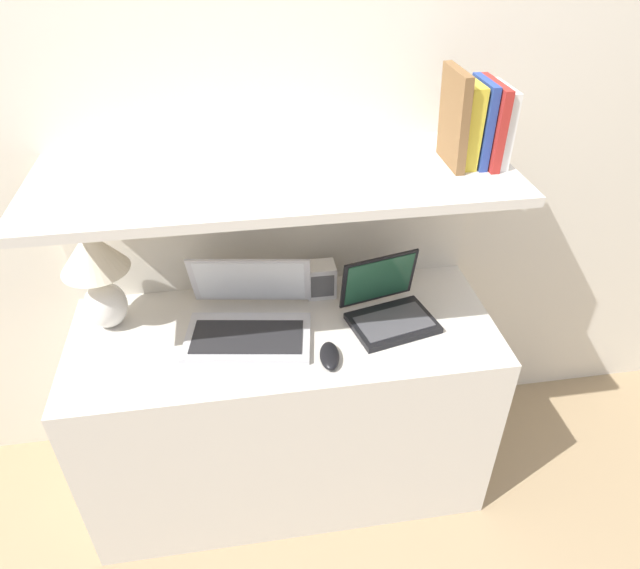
# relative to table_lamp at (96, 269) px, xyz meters

# --- Properties ---
(ground_plane) EXTENTS (12.00, 12.00, 0.00)m
(ground_plane) POSITION_rel_table_lamp_xyz_m (0.54, -0.38, -0.92)
(ground_plane) COLOR #9E8460
(wall_back) EXTENTS (6.00, 0.05, 2.40)m
(wall_back) POSITION_rel_table_lamp_xyz_m (0.54, 0.21, 0.28)
(wall_back) COLOR silver
(wall_back) RESTS_ON ground_plane
(desk) EXTENTS (1.33, 0.53, 0.72)m
(desk) POSITION_rel_table_lamp_xyz_m (0.54, -0.12, -0.57)
(desk) COLOR silver
(desk) RESTS_ON ground_plane
(back_riser) EXTENTS (1.33, 0.04, 1.18)m
(back_riser) POSITION_rel_table_lamp_xyz_m (0.54, 0.17, -0.33)
(back_riser) COLOR silver
(back_riser) RESTS_ON ground_plane
(shelf) EXTENTS (1.33, 0.48, 0.03)m
(shelf) POSITION_rel_table_lamp_xyz_m (0.54, -0.05, 0.27)
(shelf) COLOR silver
(shelf) RESTS_ON back_riser
(table_lamp) EXTENTS (0.20, 0.20, 0.34)m
(table_lamp) POSITION_rel_table_lamp_xyz_m (0.00, 0.00, 0.00)
(table_lamp) COLOR white
(table_lamp) RESTS_ON desk
(laptop_large) EXTENTS (0.42, 0.35, 0.22)m
(laptop_large) POSITION_rel_table_lamp_xyz_m (0.43, -0.10, -0.16)
(laptop_large) COLOR silver
(laptop_large) RESTS_ON desk
(laptop_small) EXTENTS (0.30, 0.27, 0.20)m
(laptop_small) POSITION_rel_table_lamp_xyz_m (0.87, -0.11, -0.16)
(laptop_small) COLOR black
(laptop_small) RESTS_ON desk
(computer_mouse) EXTENTS (0.07, 0.12, 0.03)m
(computer_mouse) POSITION_rel_table_lamp_xyz_m (0.66, -0.27, -0.19)
(computer_mouse) COLOR black
(computer_mouse) RESTS_ON desk
(router_box) EXTENTS (0.10, 0.08, 0.12)m
(router_box) POSITION_rel_table_lamp_xyz_m (0.68, 0.06, -0.15)
(router_box) COLOR white
(router_box) RESTS_ON desk
(book_white) EXTENTS (0.02, 0.16, 0.21)m
(book_white) POSITION_rel_table_lamp_xyz_m (1.16, -0.05, 0.39)
(book_white) COLOR silver
(book_white) RESTS_ON shelf
(book_red) EXTENTS (0.02, 0.18, 0.22)m
(book_red) POSITION_rel_table_lamp_xyz_m (1.13, -0.05, 0.40)
(book_red) COLOR #A82823
(book_red) RESTS_ON shelf
(book_blue) EXTENTS (0.02, 0.15, 0.23)m
(book_blue) POSITION_rel_table_lamp_xyz_m (1.10, -0.05, 0.40)
(book_blue) COLOR #284293
(book_blue) RESTS_ON shelf
(book_yellow) EXTENTS (0.04, 0.13, 0.22)m
(book_yellow) POSITION_rel_table_lamp_xyz_m (1.07, -0.05, 0.40)
(book_yellow) COLOR gold
(book_yellow) RESTS_ON shelf
(book_brown) EXTENTS (0.04, 0.17, 0.26)m
(book_brown) POSITION_rel_table_lamp_xyz_m (1.03, -0.05, 0.42)
(book_brown) COLOR brown
(book_brown) RESTS_ON shelf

